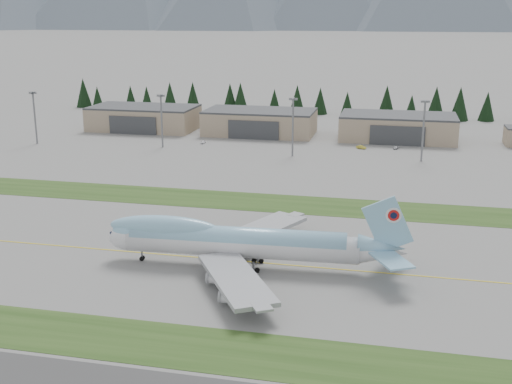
% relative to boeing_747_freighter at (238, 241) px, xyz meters
% --- Properties ---
extents(ground, '(7000.00, 7000.00, 0.00)m').
position_rel_boeing_747_freighter_xyz_m(ground, '(-13.55, 3.10, -5.67)').
color(ground, slate).
rests_on(ground, ground).
extents(grass_strip_near, '(400.00, 14.00, 0.08)m').
position_rel_boeing_747_freighter_xyz_m(grass_strip_near, '(-13.55, -34.90, -5.67)').
color(grass_strip_near, '#274318').
rests_on(grass_strip_near, ground).
extents(grass_strip_far, '(400.00, 18.00, 0.08)m').
position_rel_boeing_747_freighter_xyz_m(grass_strip_far, '(-13.55, 48.10, -5.67)').
color(grass_strip_far, '#274318').
rests_on(grass_strip_far, ground).
extents(taxiway_line_main, '(400.00, 0.40, 0.02)m').
position_rel_boeing_747_freighter_xyz_m(taxiway_line_main, '(-13.55, 3.10, -5.67)').
color(taxiway_line_main, yellow).
rests_on(taxiway_line_main, ground).
extents(boeing_747_freighter, '(65.10, 56.32, 17.20)m').
position_rel_boeing_747_freighter_xyz_m(boeing_747_freighter, '(0.00, 0.00, 0.00)').
color(boeing_747_freighter, silver).
rests_on(boeing_747_freighter, ground).
extents(hangar_left, '(48.00, 26.60, 10.80)m').
position_rel_boeing_747_freighter_xyz_m(hangar_left, '(-83.55, 152.99, -0.28)').
color(hangar_left, '#9C8C6D').
rests_on(hangar_left, ground).
extents(hangar_center, '(48.00, 26.60, 10.80)m').
position_rel_boeing_747_freighter_xyz_m(hangar_center, '(-28.55, 152.99, -0.28)').
color(hangar_center, '#9C8C6D').
rests_on(hangar_center, ground).
extents(hangar_right, '(48.00, 26.60, 10.80)m').
position_rel_boeing_747_freighter_xyz_m(hangar_right, '(31.45, 152.99, -0.28)').
color(hangar_right, '#9C8C6D').
rests_on(hangar_right, ground).
extents(floodlight_masts, '(157.47, 8.15, 22.08)m').
position_rel_boeing_747_freighter_xyz_m(floodlight_masts, '(-34.69, 112.75, 9.54)').
color(floodlight_masts, slate).
rests_on(floodlight_masts, ground).
extents(service_vehicle_a, '(1.41, 3.50, 1.19)m').
position_rel_boeing_747_freighter_xyz_m(service_vehicle_a, '(-46.93, 126.57, -5.67)').
color(service_vehicle_a, white).
rests_on(service_vehicle_a, ground).
extents(service_vehicle_b, '(4.25, 3.16, 1.34)m').
position_rel_boeing_747_freighter_xyz_m(service_vehicle_b, '(17.70, 130.07, -5.67)').
color(service_vehicle_b, gold).
rests_on(service_vehicle_b, ground).
extents(service_vehicle_c, '(2.69, 4.03, 1.08)m').
position_rel_boeing_747_freighter_xyz_m(service_vehicle_c, '(31.23, 132.41, -5.67)').
color(service_vehicle_c, '#A7A9AC').
rests_on(service_vehicle_c, ground).
extents(conifer_belt, '(274.85, 15.69, 16.87)m').
position_rel_boeing_747_freighter_xyz_m(conifer_belt, '(-16.26, 214.56, 1.88)').
color(conifer_belt, black).
rests_on(conifer_belt, ground).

